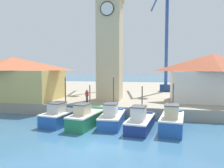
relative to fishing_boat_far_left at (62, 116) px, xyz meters
name	(u,v)px	position (x,y,z in m)	size (l,w,h in m)	color
ground_plane	(95,147)	(4.85, -5.42, -0.76)	(300.00, 300.00, 0.00)	#386689
quay_wharf	(135,92)	(4.85, 23.08, -0.15)	(120.00, 40.00, 1.23)	#9E937F
fishing_boat_far_left	(62,116)	(0.00, 0.00, 0.00)	(2.80, 5.10, 4.43)	#2356A8
fishing_boat_left_outer	(87,118)	(2.65, -0.47, 0.02)	(2.49, 5.31, 3.73)	#237A4C
fishing_boat_left_inner	(112,118)	(4.88, 0.28, -0.03)	(2.06, 4.98, 4.43)	#2356A8
fishing_boat_mid_left	(140,122)	(7.55, -0.68, -0.04)	(2.46, 5.12, 3.73)	navy
fishing_boat_center	(172,121)	(10.21, -0.49, 0.07)	(2.44, 4.88, 4.02)	#2356A8
clock_tower	(110,35)	(2.92, 8.41, 8.83)	(3.45, 3.45, 17.42)	beige
warehouse_left	(14,78)	(-9.73, 6.45, 3.28)	(12.29, 7.11, 5.53)	tan
warehouse_right	(212,77)	(15.46, 8.96, 3.45)	(9.85, 5.65, 5.81)	silver
port_crane_near	(166,48)	(10.38, 20.07, 8.07)	(4.04, 10.18, 19.89)	navy
port_crane_far	(108,54)	(0.22, 19.53, 7.02)	(3.46, 8.36, 17.15)	#353539
dock_worker_near_tower	(87,96)	(1.07, 4.50, 1.31)	(0.34, 0.22, 1.62)	#33333D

